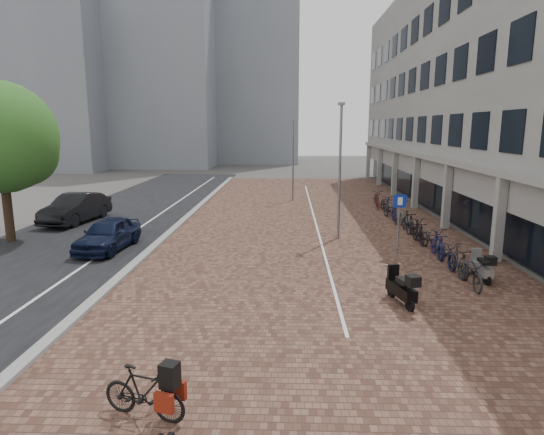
{
  "coord_description": "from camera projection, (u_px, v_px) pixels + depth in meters",
  "views": [
    {
      "loc": [
        0.71,
        -13.84,
        5.2
      ],
      "look_at": [
        0.0,
        6.0,
        1.3
      ],
      "focal_mm": 30.77,
      "sensor_mm": 36.0,
      "label": 1
    }
  ],
  "objects": [
    {
      "name": "office_building",
      "position": [
        492.0,
        72.0,
        28.21
      ],
      "size": [
        8.4,
        40.0,
        15.0
      ],
      "color": "#989893",
      "rests_on": "ground"
    },
    {
      "name": "lane_line",
      "position": [
        153.0,
        218.0,
        26.6
      ],
      "size": [
        0.12,
        44.0,
        0.0
      ],
      "primitive_type": "cube",
      "color": "white",
      "rests_on": "street_asphalt"
    },
    {
      "name": "parking_line",
      "position": [
        315.0,
        219.0,
        26.28
      ],
      "size": [
        0.1,
        30.0,
        0.0
      ],
      "primitive_type": "cube",
      "color": "white",
      "rests_on": "plaza_brick"
    },
    {
      "name": "parking_sign",
      "position": [
        399.0,
        215.0,
        18.8
      ],
      "size": [
        0.52,
        0.09,
        2.51
      ],
      "rotation": [
        0.0,
        0.0,
        -0.0
      ],
      "color": "slate",
      "rests_on": "ground"
    },
    {
      "name": "plaza_brick",
      "position": [
        311.0,
        220.0,
        26.29
      ],
      "size": [
        14.5,
        42.0,
        0.04
      ],
      "primitive_type": "cube",
      "color": "brown",
      "rests_on": "ground"
    },
    {
      "name": "ground",
      "position": [
        265.0,
        295.0,
        14.6
      ],
      "size": [
        140.0,
        140.0,
        0.0
      ],
      "primitive_type": "plane",
      "color": "#474442",
      "rests_on": "ground"
    },
    {
      "name": "bg_towers",
      "position": [
        173.0,
        57.0,
        60.4
      ],
      "size": [
        33.0,
        23.0,
        32.0
      ],
      "color": "gray",
      "rests_on": "ground"
    },
    {
      "name": "car_navy",
      "position": [
        108.0,
        234.0,
        19.82
      ],
      "size": [
        1.94,
        4.15,
        1.37
      ],
      "primitive_type": "imported",
      "rotation": [
        0.0,
        0.0,
        -0.08
      ],
      "color": "black",
      "rests_on": "ground"
    },
    {
      "name": "hero_bike",
      "position": [
        144.0,
        392.0,
        8.35
      ],
      "size": [
        1.73,
        0.93,
        1.17
      ],
      "rotation": [
        0.0,
        0.0,
        1.28
      ],
      "color": "black",
      "rests_on": "ground"
    },
    {
      "name": "lamp_far",
      "position": [
        293.0,
        161.0,
        32.49
      ],
      "size": [
        0.12,
        0.12,
        5.61
      ],
      "primitive_type": "cylinder",
      "color": "slate",
      "rests_on": "ground"
    },
    {
      "name": "street_asphalt",
      "position": [
        119.0,
        218.0,
        26.68
      ],
      "size": [
        8.0,
        50.0,
        0.03
      ],
      "primitive_type": "cube",
      "color": "black",
      "rests_on": "ground"
    },
    {
      "name": "curb",
      "position": [
        186.0,
        218.0,
        26.53
      ],
      "size": [
        0.35,
        42.0,
        0.14
      ],
      "primitive_type": "cube",
      "color": "gray",
      "rests_on": "ground"
    },
    {
      "name": "street_tree",
      "position": [
        5.0,
        141.0,
        20.67
      ],
      "size": [
        4.94,
        4.94,
        7.18
      ],
      "color": "#382619",
      "rests_on": "ground"
    },
    {
      "name": "lamp_near",
      "position": [
        340.0,
        173.0,
        21.32
      ],
      "size": [
        0.12,
        0.12,
        6.18
      ],
      "primitive_type": "cylinder",
      "color": "slate",
      "rests_on": "ground"
    },
    {
      "name": "scooter_mid",
      "position": [
        401.0,
        287.0,
        13.72
      ],
      "size": [
        0.88,
        1.67,
        1.1
      ],
      "primitive_type": null,
      "rotation": [
        0.0,
        0.0,
        0.25
      ],
      "color": "black",
      "rests_on": "ground"
    },
    {
      "name": "bike_row",
      "position": [
        408.0,
        222.0,
        23.14
      ],
      "size": [
        1.28,
        18.1,
        1.05
      ],
      "color": "black",
      "rests_on": "ground"
    },
    {
      "name": "scooter_front",
      "position": [
        482.0,
        266.0,
        15.88
      ],
      "size": [
        0.48,
        1.5,
        1.03
      ],
      "primitive_type": null,
      "rotation": [
        0.0,
        0.0,
        0.01
      ],
      "color": "#ACADB2",
      "rests_on": "ground"
    },
    {
      "name": "car_dark",
      "position": [
        76.0,
        208.0,
        25.49
      ],
      "size": [
        2.31,
        4.98,
        1.58
      ],
      "primitive_type": "imported",
      "rotation": [
        0.0,
        0.0,
        -0.14
      ],
      "color": "black",
      "rests_on": "ground"
    }
  ]
}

